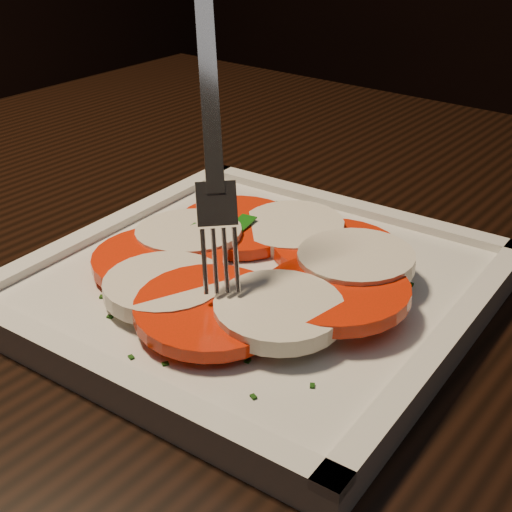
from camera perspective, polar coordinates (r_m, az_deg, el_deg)
name	(u,v)px	position (r m, az deg, el deg)	size (l,w,h in m)	color
table	(401,384)	(0.56, 11.50, -9.98)	(1.28, 0.92, 0.75)	black
plate	(256,287)	(0.46, 0.00, -2.47)	(0.27, 0.27, 0.01)	silver
caprese_salad	(256,263)	(0.45, 0.00, -0.58)	(0.21, 0.23, 0.02)	red
fork	(209,104)	(0.42, -3.81, 12.05)	(0.04, 0.10, 0.18)	white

